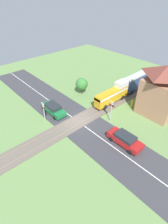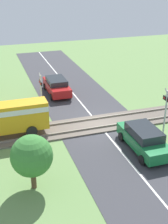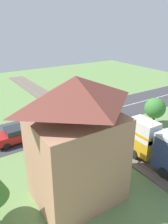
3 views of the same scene
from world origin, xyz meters
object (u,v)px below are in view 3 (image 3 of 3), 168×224
Objects in this scene: crossing_signal_east_approach at (72,118)px; crossing_signal_west_approach at (83,89)px; pedestrian_by_station at (108,159)px; station_building at (77,144)px; car_far_side at (20,133)px; train at (157,147)px; car_near_crossing at (100,101)px.

crossing_signal_west_approach is at bearing -129.21° from crossing_signal_east_approach.
pedestrian_by_station is at bearing 90.05° from crossing_signal_east_approach.
station_building is 4.76m from pedestrian_by_station.
train is at bearing 127.29° from car_far_side.
crossing_signal_west_approach is 0.44× the size of station_building.
crossing_signal_east_approach is at bearing 35.23° from car_near_crossing.
train is at bearing 112.14° from crossing_signal_east_approach.
station_building reaches higher than train.
pedestrian_by_station reaches higher than car_near_crossing.
crossing_signal_east_approach reaches higher than car_near_crossing.
station_building reaches higher than car_far_side.
car_near_crossing reaches higher than car_far_side.
pedestrian_by_station is (-0.00, 5.37, -1.41)m from crossing_signal_east_approach.
crossing_signal_west_approach reaches higher than car_far_side.
pedestrian_by_station is at bearing 55.41° from car_near_crossing.
train reaches higher than car_far_side.
car_far_side is at bearing -27.37° from crossing_signal_east_approach.
pedestrian_by_station is (2.99, -1.98, -1.07)m from train.
car_near_crossing is 2.68× the size of pedestrian_by_station.
car_near_crossing is 16.14m from station_building.
train is 4.04× the size of crossing_signal_east_approach.
car_far_side is 0.58× the size of station_building.
crossing_signal_west_approach is (-10.29, -5.11, 1.40)m from car_far_side.
crossing_signal_west_approach is 14.12m from pedestrian_by_station.
train is 13.21m from car_near_crossing.
train is at bearing 78.48° from crossing_signal_west_approach.
crossing_signal_west_approach and crossing_signal_east_approach have the same top height.
car_far_side is 9.37m from station_building.
car_far_side is 1.31× the size of crossing_signal_east_approach.
station_building is at bearing 55.87° from crossing_signal_west_approach.
crossing_signal_west_approach reaches higher than car_near_crossing.
car_far_side is at bearing 26.40° from crossing_signal_west_approach.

